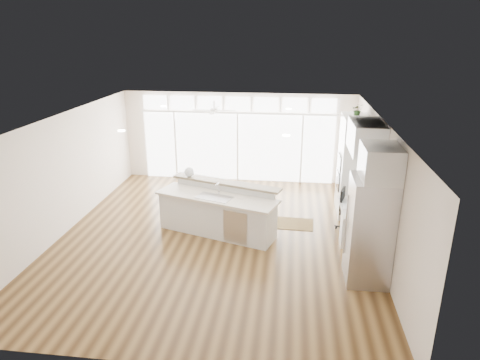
# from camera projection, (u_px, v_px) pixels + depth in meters

# --- Properties ---
(floor) EXTENTS (7.00, 8.00, 0.02)m
(floor) POSITION_uv_depth(u_px,v_px,m) (216.00, 237.00, 9.76)
(floor) COLOR #452D15
(floor) RESTS_ON ground
(ceiling) EXTENTS (7.00, 8.00, 0.02)m
(ceiling) POSITION_uv_depth(u_px,v_px,m) (213.00, 119.00, 8.86)
(ceiling) COLOR white
(ceiling) RESTS_ON wall_back
(wall_back) EXTENTS (7.00, 0.04, 2.70)m
(wall_back) POSITION_uv_depth(u_px,v_px,m) (238.00, 137.00, 13.05)
(wall_back) COLOR silver
(wall_back) RESTS_ON floor
(wall_front) EXTENTS (7.00, 0.04, 2.70)m
(wall_front) POSITION_uv_depth(u_px,v_px,m) (160.00, 283.00, 5.57)
(wall_front) COLOR silver
(wall_front) RESTS_ON floor
(wall_left) EXTENTS (0.04, 8.00, 2.70)m
(wall_left) POSITION_uv_depth(u_px,v_px,m) (63.00, 174.00, 9.72)
(wall_left) COLOR silver
(wall_left) RESTS_ON floor
(wall_right) EXTENTS (0.04, 8.00, 2.70)m
(wall_right) POSITION_uv_depth(u_px,v_px,m) (380.00, 188.00, 8.91)
(wall_right) COLOR silver
(wall_right) RESTS_ON floor
(glass_wall) EXTENTS (5.80, 0.06, 2.08)m
(glass_wall) POSITION_uv_depth(u_px,v_px,m) (238.00, 147.00, 13.10)
(glass_wall) COLOR silver
(glass_wall) RESTS_ON wall_back
(transom_row) EXTENTS (5.90, 0.06, 0.40)m
(transom_row) POSITION_uv_depth(u_px,v_px,m) (238.00, 104.00, 12.65)
(transom_row) COLOR silver
(transom_row) RESTS_ON wall_back
(desk_window) EXTENTS (0.04, 0.85, 0.85)m
(desk_window) POSITION_uv_depth(u_px,v_px,m) (376.00, 174.00, 9.12)
(desk_window) COLOR white
(desk_window) RESTS_ON wall_right
(ceiling_fan) EXTENTS (1.16, 1.16, 0.32)m
(ceiling_fan) POSITION_uv_depth(u_px,v_px,m) (214.00, 107.00, 11.61)
(ceiling_fan) COLOR white
(ceiling_fan) RESTS_ON ceiling
(recessed_lights) EXTENTS (3.40, 3.00, 0.02)m
(recessed_lights) POSITION_uv_depth(u_px,v_px,m) (215.00, 119.00, 9.05)
(recessed_lights) COLOR white
(recessed_lights) RESTS_ON ceiling
(oven_cabinet) EXTENTS (0.64, 1.20, 2.50)m
(oven_cabinet) POSITION_uv_depth(u_px,v_px,m) (353.00, 166.00, 10.66)
(oven_cabinet) COLOR silver
(oven_cabinet) RESTS_ON floor
(desk_nook) EXTENTS (0.72, 1.30, 0.76)m
(desk_nook) POSITION_uv_depth(u_px,v_px,m) (356.00, 223.00, 9.55)
(desk_nook) COLOR silver
(desk_nook) RESTS_ON floor
(upper_cabinets) EXTENTS (0.64, 1.30, 0.64)m
(upper_cabinets) POSITION_uv_depth(u_px,v_px,m) (366.00, 137.00, 8.89)
(upper_cabinets) COLOR silver
(upper_cabinets) RESTS_ON wall_right
(refrigerator) EXTENTS (0.76, 0.90, 2.00)m
(refrigerator) POSITION_uv_depth(u_px,v_px,m) (369.00, 230.00, 7.80)
(refrigerator) COLOR #B7B7BC
(refrigerator) RESTS_ON floor
(fridge_cabinet) EXTENTS (0.64, 0.90, 0.60)m
(fridge_cabinet) POSITION_uv_depth(u_px,v_px,m) (381.00, 162.00, 7.36)
(fridge_cabinet) COLOR silver
(fridge_cabinet) RESTS_ON wall_right
(framed_photos) EXTENTS (0.06, 0.22, 0.80)m
(framed_photos) POSITION_uv_depth(u_px,v_px,m) (371.00, 172.00, 9.75)
(framed_photos) COLOR black
(framed_photos) RESTS_ON wall_right
(kitchen_island) EXTENTS (3.00, 1.88, 1.12)m
(kitchen_island) POSITION_uv_depth(u_px,v_px,m) (217.00, 211.00, 9.75)
(kitchen_island) COLOR silver
(kitchen_island) RESTS_ON floor
(rug) EXTENTS (1.00, 0.74, 0.01)m
(rug) POSITION_uv_depth(u_px,v_px,m) (293.00, 224.00, 10.38)
(rug) COLOR #382711
(rug) RESTS_ON floor
(office_chair) EXTENTS (0.64, 0.61, 1.02)m
(office_chair) POSITION_uv_depth(u_px,v_px,m) (351.00, 211.00, 9.85)
(office_chair) COLOR black
(office_chair) RESTS_ON floor
(fishbowl) EXTENTS (0.32, 0.32, 0.24)m
(fishbowl) POSITION_uv_depth(u_px,v_px,m) (189.00, 172.00, 10.25)
(fishbowl) COLOR silver
(fishbowl) RESTS_ON kitchen_island
(monitor) EXTENTS (0.08, 0.45, 0.38)m
(monitor) POSITION_uv_depth(u_px,v_px,m) (354.00, 199.00, 9.37)
(monitor) COLOR black
(monitor) RESTS_ON desk_nook
(keyboard) EXTENTS (0.13, 0.31, 0.01)m
(keyboard) POSITION_uv_depth(u_px,v_px,m) (346.00, 206.00, 9.45)
(keyboard) COLOR white
(keyboard) RESTS_ON desk_nook
(potted_plant) EXTENTS (0.29, 0.32, 0.23)m
(potted_plant) POSITION_uv_depth(u_px,v_px,m) (358.00, 111.00, 10.21)
(potted_plant) COLOR #305825
(potted_plant) RESTS_ON oven_cabinet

